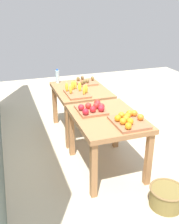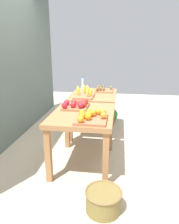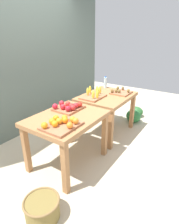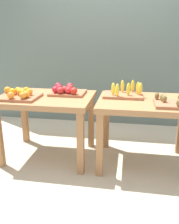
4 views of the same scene
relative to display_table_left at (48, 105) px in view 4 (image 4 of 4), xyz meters
The scene contains 8 objects.
ground_plane 0.85m from the display_table_left, ahead, with size 8.00×8.00×0.00m, color beige.
back_wall 1.70m from the display_table_left, 67.47° to the left, with size 4.40×0.12×3.00m, color slate.
display_table_left is the anchor object (origin of this frame).
display_table_right 1.12m from the display_table_left, ahead, with size 1.04×0.80×0.75m.
orange_bin 0.34m from the display_table_left, 151.25° to the right, with size 0.44×0.37×0.11m.
apple_bin 0.28m from the display_table_left, 33.17° to the left, with size 0.41×0.37×0.11m.
banana_crate 0.90m from the display_table_left, ahead, with size 0.44×0.32×0.17m.
kiwi_bin 1.38m from the display_table_left, ahead, with size 0.36×0.32×0.10m.
Camera 4 is at (0.37, -2.54, 1.41)m, focal length 38.21 mm.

